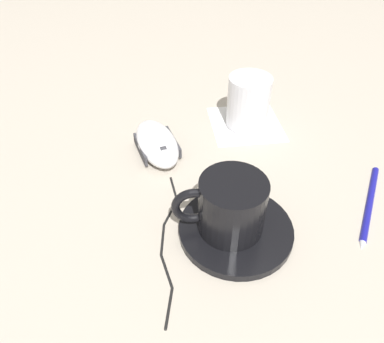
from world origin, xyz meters
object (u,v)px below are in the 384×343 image
at_px(saucer, 236,229).
at_px(pen, 370,203).
at_px(computer_mouse, 157,143).
at_px(drinking_glass, 248,102).
at_px(coffee_cup, 230,206).

height_order(saucer, pen, saucer).
distance_m(computer_mouse, drinking_glass, 0.17).
relative_size(computer_mouse, pen, 0.93).
xyz_separation_m(computer_mouse, pen, (-0.24, -0.20, -0.01)).
bearing_deg(saucer, computer_mouse, 4.48).
distance_m(computer_mouse, pen, 0.31).
bearing_deg(computer_mouse, saucer, -175.52).
xyz_separation_m(saucer, computer_mouse, (0.19, 0.01, 0.01)).
height_order(computer_mouse, pen, computer_mouse).
xyz_separation_m(saucer, coffee_cup, (0.01, 0.01, 0.04)).
distance_m(saucer, coffee_cup, 0.04).
bearing_deg(pen, coffee_cup, 73.50).
xyz_separation_m(saucer, drinking_glass, (0.19, -0.15, 0.04)).
xyz_separation_m(coffee_cup, pen, (-0.06, -0.19, -0.04)).
bearing_deg(computer_mouse, pen, -140.75).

